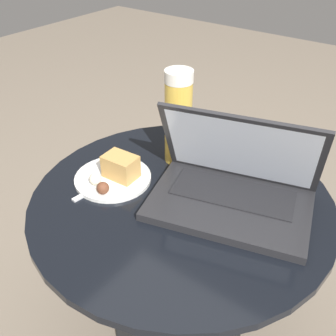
# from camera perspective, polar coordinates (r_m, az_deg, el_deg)

# --- Properties ---
(ground_plane) EXTENTS (6.00, 6.00, 0.00)m
(ground_plane) POSITION_cam_1_polar(r_m,az_deg,el_deg) (1.25, 1.49, -22.00)
(ground_plane) COLOR #726656
(table) EXTENTS (0.68, 0.68, 0.49)m
(table) POSITION_cam_1_polar(r_m,az_deg,el_deg) (0.97, 1.82, -9.98)
(table) COLOR black
(table) RESTS_ON ground_plane
(laptop) EXTENTS (0.39, 0.30, 0.21)m
(laptop) POSITION_cam_1_polar(r_m,az_deg,el_deg) (0.85, 9.39, -2.61)
(laptop) COLOR #232326
(laptop) RESTS_ON table
(beer_glass) EXTENTS (0.07, 0.07, 0.24)m
(beer_glass) POSITION_cam_1_polar(r_m,az_deg,el_deg) (0.95, 1.50, 7.31)
(beer_glass) COLOR gold
(beer_glass) RESTS_ON table
(snack_plate) EXTENTS (0.18, 0.18, 0.06)m
(snack_plate) POSITION_cam_1_polar(r_m,az_deg,el_deg) (0.93, -7.71, -0.85)
(snack_plate) COLOR silver
(snack_plate) RESTS_ON table
(fork) EXTENTS (0.04, 0.17, 0.01)m
(fork) POSITION_cam_1_polar(r_m,az_deg,el_deg) (0.94, -8.77, -2.01)
(fork) COLOR silver
(fork) RESTS_ON table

